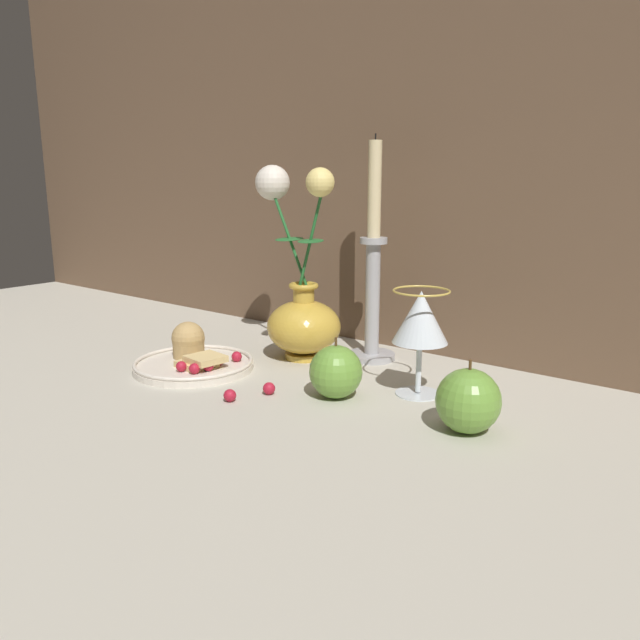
{
  "coord_description": "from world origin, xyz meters",
  "views": [
    {
      "loc": [
        0.54,
        -0.68,
        0.3
      ],
      "look_at": [
        -0.0,
        0.01,
        0.1
      ],
      "focal_mm": 35.0,
      "sensor_mm": 36.0,
      "label": 1
    }
  ],
  "objects_px": {
    "wine_glass": "(420,321)",
    "apple_beside_vase": "(336,372)",
    "vase": "(301,302)",
    "candlestick": "(373,280)",
    "apple_near_glass": "(468,401)",
    "plate_with_pastries": "(193,358)"
  },
  "relations": [
    {
      "from": "apple_near_glass",
      "to": "apple_beside_vase",
      "type": "bearing_deg",
      "value": -179.53
    },
    {
      "from": "apple_beside_vase",
      "to": "apple_near_glass",
      "type": "height_order",
      "value": "apple_near_glass"
    },
    {
      "from": "wine_glass",
      "to": "vase",
      "type": "bearing_deg",
      "value": 170.85
    },
    {
      "from": "wine_glass",
      "to": "apple_near_glass",
      "type": "bearing_deg",
      "value": -35.64
    },
    {
      "from": "wine_glass",
      "to": "candlestick",
      "type": "relative_size",
      "value": 0.41
    },
    {
      "from": "candlestick",
      "to": "apple_near_glass",
      "type": "relative_size",
      "value": 4.05
    },
    {
      "from": "vase",
      "to": "apple_near_glass",
      "type": "relative_size",
      "value": 3.54
    },
    {
      "from": "candlestick",
      "to": "vase",
      "type": "bearing_deg",
      "value": -145.7
    },
    {
      "from": "plate_with_pastries",
      "to": "apple_beside_vase",
      "type": "relative_size",
      "value": 2.21
    },
    {
      "from": "plate_with_pastries",
      "to": "candlestick",
      "type": "distance_m",
      "value": 0.32
    },
    {
      "from": "candlestick",
      "to": "apple_near_glass",
      "type": "xyz_separation_m",
      "value": [
        0.26,
        -0.19,
        -0.1
      ]
    },
    {
      "from": "apple_beside_vase",
      "to": "wine_glass",
      "type": "bearing_deg",
      "value": 44.44
    },
    {
      "from": "plate_with_pastries",
      "to": "apple_beside_vase",
      "type": "height_order",
      "value": "apple_beside_vase"
    },
    {
      "from": "vase",
      "to": "apple_beside_vase",
      "type": "bearing_deg",
      "value": -36.69
    },
    {
      "from": "plate_with_pastries",
      "to": "candlestick",
      "type": "bearing_deg",
      "value": 48.24
    },
    {
      "from": "vase",
      "to": "apple_beside_vase",
      "type": "height_order",
      "value": "vase"
    },
    {
      "from": "wine_glass",
      "to": "apple_beside_vase",
      "type": "height_order",
      "value": "wine_glass"
    },
    {
      "from": "plate_with_pastries",
      "to": "wine_glass",
      "type": "height_order",
      "value": "wine_glass"
    },
    {
      "from": "vase",
      "to": "plate_with_pastries",
      "type": "height_order",
      "value": "vase"
    },
    {
      "from": "vase",
      "to": "apple_near_glass",
      "type": "xyz_separation_m",
      "value": [
        0.36,
        -0.12,
        -0.06
      ]
    },
    {
      "from": "plate_with_pastries",
      "to": "apple_near_glass",
      "type": "height_order",
      "value": "apple_near_glass"
    },
    {
      "from": "vase",
      "to": "candlestick",
      "type": "xyz_separation_m",
      "value": [
        0.1,
        0.07,
        0.04
      ]
    }
  ]
}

